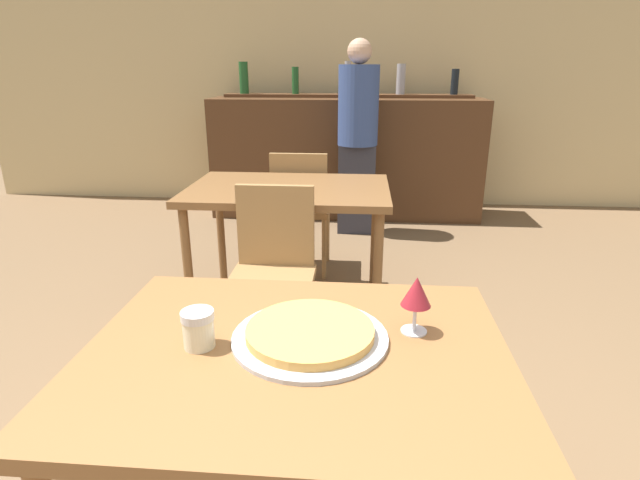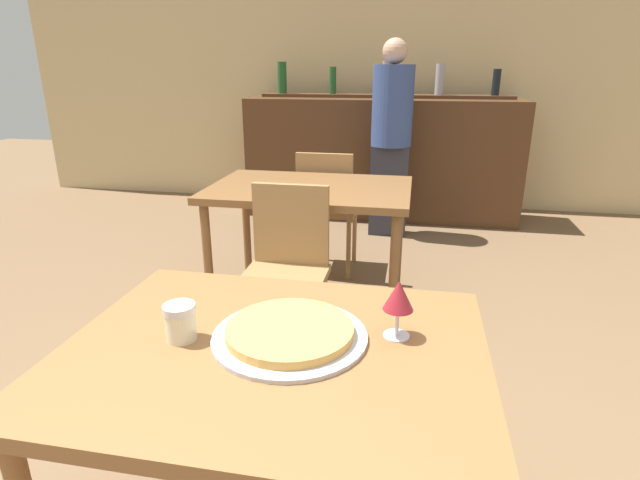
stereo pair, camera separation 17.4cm
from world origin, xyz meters
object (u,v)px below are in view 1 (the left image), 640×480
object	(u,v)px
cheese_shaker	(198,329)
person_standing	(358,133)
pizza_tray	(310,334)
wine_glass	(416,293)
chair_far_side_back	(301,203)
chair_far_side_front	(273,264)

from	to	relation	value
cheese_shaker	person_standing	distance (m)	3.27
pizza_tray	wine_glass	distance (m)	0.30
chair_far_side_back	cheese_shaker	world-z (taller)	chair_far_side_back
chair_far_side_back	wine_glass	world-z (taller)	wine_glass
pizza_tray	person_standing	distance (m)	3.19
person_standing	chair_far_side_front	bearing A→B (deg)	-100.01
wine_glass	person_standing	bearing A→B (deg)	93.49
chair_far_side_back	pizza_tray	distance (m)	2.23
chair_far_side_front	cheese_shaker	world-z (taller)	chair_far_side_front
cheese_shaker	pizza_tray	bearing A→B (deg)	11.21
chair_far_side_front	wine_glass	world-z (taller)	wine_glass
chair_far_side_back	person_standing	bearing A→B (deg)	-110.63
chair_far_side_front	pizza_tray	xyz separation A→B (m)	(0.29, -1.07, 0.24)
pizza_tray	wine_glass	xyz separation A→B (m)	(0.27, 0.07, 0.10)
cheese_shaker	person_standing	bearing A→B (deg)	83.67
pizza_tray	cheese_shaker	size ratio (longest dim) A/B	4.13
chair_far_side_front	person_standing	bearing A→B (deg)	79.99
chair_far_side_back	person_standing	distance (m)	1.12
chair_far_side_back	pizza_tray	xyz separation A→B (m)	(0.29, -2.20, 0.24)
pizza_tray	cheese_shaker	bearing A→B (deg)	-168.79
person_standing	chair_far_side_back	bearing A→B (deg)	-110.63
chair_far_side_front	wine_glass	bearing A→B (deg)	-60.67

